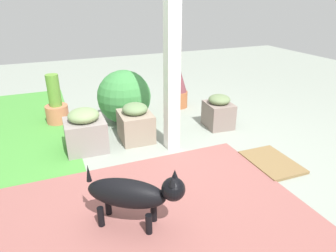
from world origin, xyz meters
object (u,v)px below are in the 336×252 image
Objects in this scene: porch_pillar at (172,56)px; doormat at (272,162)px; stone_planter_nearest at (218,112)px; terracotta_pot_spiky at (178,87)px; stone_planter_mid at (136,123)px; dog at (133,194)px; round_shrub at (124,97)px; terracotta_pot_tall at (56,106)px; stone_planter_far at (85,131)px.

porch_pillar reaches higher than doormat.
stone_planter_nearest is 0.65× the size of terracotta_pot_spiky.
terracotta_pot_spiky is at bearing -47.69° from stone_planter_mid.
round_shrub is at bearing -13.33° from dog.
stone_planter_mid is (0.04, 1.11, 0.00)m from stone_planter_nearest.
terracotta_pot_spiky reaches higher than stone_planter_nearest.
terracotta_pot_tall is (0.06, 1.77, -0.08)m from terracotta_pot_spiky.
stone_planter_far is 2.03m from doormat.
terracotta_pot_spiky is 1.78m from terracotta_pot_tall.
round_shrub is (0.63, 1.09, 0.15)m from stone_planter_nearest.
terracotta_pot_tall is (1.26, 1.15, -0.80)m from porch_pillar.
stone_planter_far is 0.73× the size of dog.
round_shrub is 0.93m from terracotta_pot_tall.
terracotta_pot_tall is (0.92, 0.83, 0.03)m from stone_planter_mid.
terracotta_pot_tall is 2.82m from doormat.
dog reaches higher than stone_planter_far.
dog reaches higher than doormat.
terracotta_pot_tall is at bearing 9.09° from dog.
round_shrub is at bearing -2.62° from stone_planter_mid.
stone_planter_mid is 0.64× the size of round_shrub.
stone_planter_nearest is at bearing -120.16° from round_shrub.
porch_pillar is 4.52× the size of stone_planter_mid.
terracotta_pot_spiky is at bearing -73.49° from round_shrub.
porch_pillar reaches higher than terracotta_pot_tall.
round_shrub is (0.93, 0.29, -0.68)m from porch_pillar.
terracotta_pot_spiky is at bearing -27.47° from porch_pillar.
stone_planter_mid is 1.28m from terracotta_pot_spiky.
stone_planter_nearest is 0.72× the size of doormat.
porch_pillar is at bearing -136.89° from stone_planter_mid.
terracotta_pot_spiky is (1.20, -0.62, -0.72)m from porch_pillar.
stone_planter_nearest is (0.30, -0.79, -0.83)m from porch_pillar.
porch_pillar is 0.95m from stone_planter_mid.
porch_pillar is at bearing 47.11° from doormat.
round_shrub is 1.18× the size of doormat.
doormat is at bearing -132.89° from porch_pillar.
stone_planter_mid is 0.68× the size of dog.
porch_pillar is at bearing -137.69° from terracotta_pot_tall.
stone_planter_far is at bearing 120.42° from terracotta_pot_spiky.
terracotta_pot_tall is (0.33, 0.86, -0.12)m from round_shrub.
terracotta_pot_spiky is 1.00× the size of dog.
round_shrub is (0.59, -0.03, 0.15)m from stone_planter_mid.
round_shrub reaches higher than terracotta_pot_spiky.
stone_planter_nearest is at bearing -116.42° from terracotta_pot_tall.
doormat is at bearing -77.76° from dog.
stone_planter_mid is at bearing 87.78° from stone_planter_nearest.
stone_planter_far is 0.81× the size of doormat.
stone_planter_far is 1.78m from terracotta_pot_spiky.
porch_pillar is at bearing 152.53° from terracotta_pot_spiky.
terracotta_pot_spiky reaches higher than doormat.
stone_planter_far is at bearing 94.00° from stone_planter_mid.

